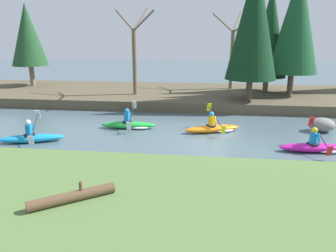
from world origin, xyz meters
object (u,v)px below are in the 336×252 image
Objects in this scene: kayaker_middle at (214,128)px; boulder_midstream at (322,125)px; kayaker_far_back at (32,137)px; driftwood_log at (73,197)px; kayaker_trailing at (131,124)px; kayaker_lead at (317,147)px.

kayaker_middle is 2.29× the size of boulder_midstream.
driftwood_log reaches higher than kayaker_far_back.
driftwood_log is at bearing -88.86° from kayaker_trailing.
kayaker_far_back is 1.61× the size of driftwood_log.
kayaker_trailing is 1.01× the size of kayaker_far_back.
driftwood_log reaches higher than boulder_midstream.
kayaker_trailing is at bearing -176.37° from boulder_midstream.
kayaker_trailing is 2.33× the size of boulder_midstream.
kayaker_lead and kayaker_trailing have the same top height.
kayaker_trailing is 4.56m from kayaker_far_back.
kayaker_lead reaches higher than boulder_midstream.
boulder_midstream is at bearing 12.01° from driftwood_log.
kayaker_trailing is 8.95m from driftwood_log.
kayaker_lead is 9.81m from driftwood_log.
kayaker_middle is at bearing 32.91° from driftwood_log.
boulder_midstream is 0.70× the size of driftwood_log.
kayaker_lead is 4.58m from kayaker_middle.
kayaker_lead and kayaker_middle have the same top height.
kayaker_middle is at bearing -172.04° from boulder_midstream.
kayaker_lead is at bearing 5.35° from driftwood_log.
kayaker_lead is 1.63× the size of driftwood_log.
driftwood_log is (-3.29, -8.75, 0.78)m from kayaker_middle.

